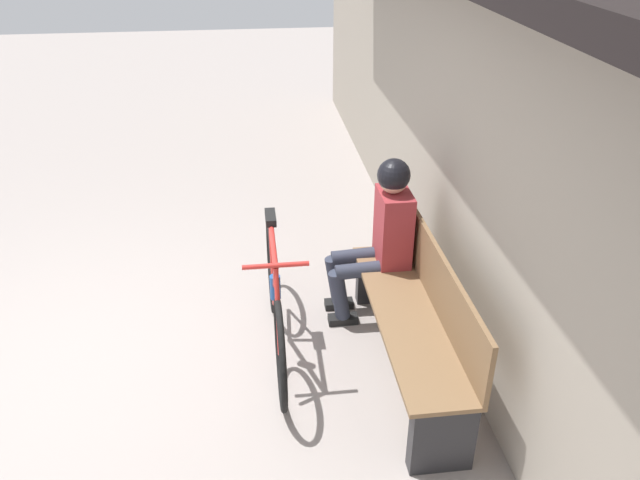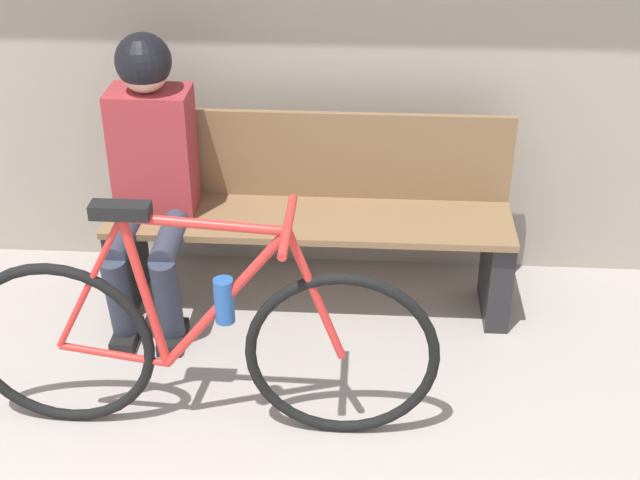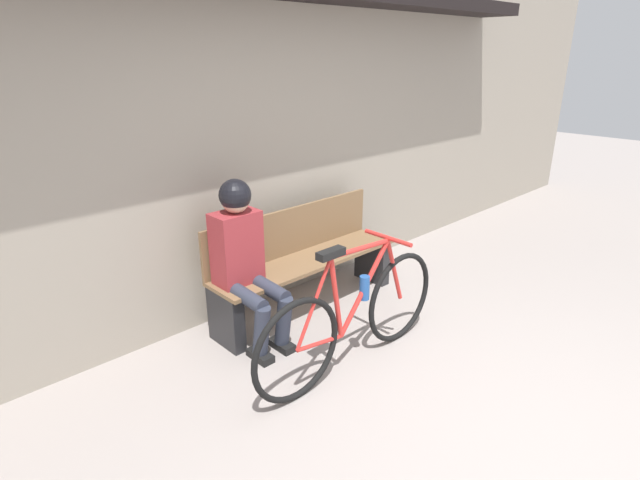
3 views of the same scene
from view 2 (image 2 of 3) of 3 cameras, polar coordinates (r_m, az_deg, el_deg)
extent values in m
cube|color=brown|center=(3.85, -0.68, 1.36)|extent=(1.75, 0.42, 0.03)
cube|color=brown|center=(3.93, -0.49, 5.48)|extent=(1.75, 0.03, 0.40)
cube|color=#232326|center=(4.11, -12.22, -1.14)|extent=(0.10, 0.36, 0.43)
cube|color=#232326|center=(4.00, 11.21, -1.91)|extent=(0.10, 0.36, 0.43)
torus|color=black|center=(3.38, -16.31, -6.50)|extent=(0.70, 0.04, 0.70)
torus|color=black|center=(3.20, 1.41, -7.44)|extent=(0.70, 0.04, 0.70)
cylinder|color=red|center=(2.96, -7.41, 1.01)|extent=(0.56, 0.03, 0.07)
cylinder|color=red|center=(3.11, -6.12, -3.88)|extent=(0.48, 0.03, 0.59)
cylinder|color=red|center=(3.15, -11.11, -3.39)|extent=(0.14, 0.03, 0.61)
cylinder|color=red|center=(3.35, -13.06, -7.15)|extent=(0.39, 0.03, 0.09)
cylinder|color=red|center=(3.19, -14.56, -2.76)|extent=(0.31, 0.02, 0.55)
cylinder|color=red|center=(3.06, -0.26, -3.62)|extent=(0.21, 0.03, 0.52)
cube|color=black|center=(3.00, -12.66, 1.86)|extent=(0.20, 0.07, 0.05)
cylinder|color=red|center=(2.92, -2.07, 0.90)|extent=(0.03, 0.40, 0.03)
cylinder|color=#235199|center=(3.11, -6.12, -3.88)|extent=(0.07, 0.07, 0.17)
cylinder|color=#2D3342|center=(3.81, -12.44, 0.35)|extent=(0.11, 0.39, 0.13)
cylinder|color=#2D3342|center=(3.79, -12.71, -3.54)|extent=(0.11, 0.17, 0.40)
cube|color=black|center=(3.93, -12.25, -5.98)|extent=(0.10, 0.22, 0.06)
cylinder|color=#2D3342|center=(3.77, -9.50, 0.26)|extent=(0.11, 0.39, 0.13)
cylinder|color=#2D3342|center=(3.74, -9.75, -3.69)|extent=(0.11, 0.17, 0.40)
cube|color=black|center=(3.89, -9.39, -6.14)|extent=(0.10, 0.22, 0.06)
cube|color=maroon|center=(3.86, -10.60, 5.64)|extent=(0.34, 0.22, 0.54)
sphere|color=tan|center=(3.71, -11.20, 10.73)|extent=(0.20, 0.20, 0.20)
sphere|color=black|center=(3.70, -11.25, 11.17)|extent=(0.23, 0.23, 0.23)
camera|label=1|loc=(3.81, 61.31, 24.16)|focal=35.00mm
camera|label=3|loc=(2.88, -75.42, 3.22)|focal=28.00mm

